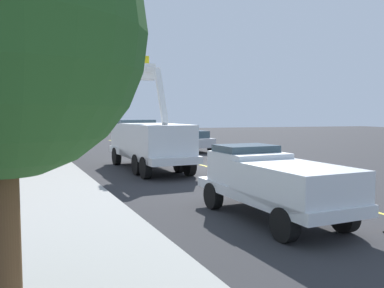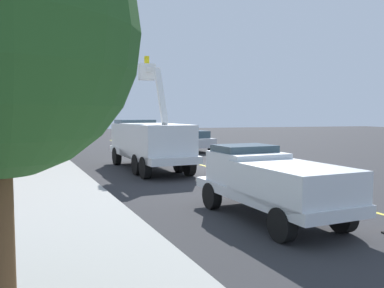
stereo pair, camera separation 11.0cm
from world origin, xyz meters
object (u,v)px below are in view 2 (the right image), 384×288
(passing_minivan, at_px, (192,139))
(traffic_signal_mast, at_px, (60,68))
(utility_bucket_truck, at_px, (149,140))
(traffic_cone_mid_front, at_px, (219,171))
(service_pickup_truck, at_px, (271,181))
(traffic_cone_mid_rear, at_px, (152,154))

(passing_minivan, bearing_deg, traffic_signal_mast, 129.17)
(utility_bucket_truck, xyz_separation_m, passing_minivan, (9.58, -5.22, -0.63))
(utility_bucket_truck, bearing_deg, traffic_cone_mid_front, -150.59)
(passing_minivan, height_order, traffic_signal_mast, traffic_signal_mast)
(service_pickup_truck, xyz_separation_m, passing_minivan, (20.90, -3.62, -0.15))
(service_pickup_truck, bearing_deg, traffic_cone_mid_front, -7.33)
(traffic_cone_mid_front, bearing_deg, passing_minivan, -11.03)
(utility_bucket_truck, bearing_deg, traffic_cone_mid_rear, -12.78)
(utility_bucket_truck, xyz_separation_m, traffic_cone_mid_rear, (4.52, -1.02, -1.23))
(traffic_cone_mid_front, distance_m, traffic_signal_mast, 10.60)
(utility_bucket_truck, distance_m, traffic_signal_mast, 6.26)
(traffic_signal_mast, bearing_deg, utility_bucket_truck, -109.25)
(traffic_cone_mid_rear, distance_m, traffic_signal_mast, 8.17)
(passing_minivan, bearing_deg, utility_bucket_truck, 151.41)
(traffic_cone_mid_rear, height_order, traffic_signal_mast, traffic_signal_mast)
(passing_minivan, xyz_separation_m, traffic_cone_mid_front, (-14.01, 2.73, -0.54))
(traffic_signal_mast, bearing_deg, traffic_cone_mid_rear, -62.47)
(utility_bucket_truck, height_order, traffic_cone_mid_rear, utility_bucket_truck)
(service_pickup_truck, distance_m, passing_minivan, 21.21)
(service_pickup_truck, relative_size, passing_minivan, 1.16)
(service_pickup_truck, height_order, passing_minivan, service_pickup_truck)
(service_pickup_truck, bearing_deg, traffic_signal_mast, 25.60)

